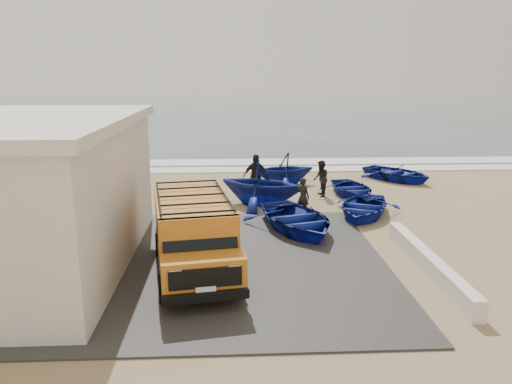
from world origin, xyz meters
name	(u,v)px	position (x,y,z in m)	size (l,w,h in m)	color
ground	(247,240)	(0.00, 0.00, 0.00)	(160.00, 160.00, 0.00)	#A0865C
slab	(181,263)	(-2.00, -2.00, 0.03)	(12.00, 10.00, 0.05)	#383633
ocean	(234,110)	(0.00, 56.00, 0.00)	(180.00, 88.00, 0.01)	#385166
surf_line	(240,170)	(0.00, 12.00, 0.03)	(180.00, 1.60, 0.06)	white
surf_wash	(239,162)	(0.00, 14.50, 0.02)	(180.00, 2.20, 0.04)	white
parapet	(428,263)	(5.00, -3.00, 0.28)	(0.35, 6.00, 0.55)	silver
van	(194,232)	(-1.55, -2.63, 1.18)	(2.82, 5.37, 2.19)	orange
boat_near_left	(296,219)	(1.77, 0.87, 0.44)	(3.05, 4.28, 0.89)	navy
boat_near_right	(363,207)	(4.60, 2.56, 0.38)	(2.60, 3.64, 0.75)	navy
boat_mid_left	(262,183)	(0.77, 4.38, 0.96)	(3.15, 3.65, 1.92)	navy
boat_mid_right	(352,189)	(4.94, 5.76, 0.34)	(2.37, 3.31, 0.69)	navy
boat_far_left	(284,169)	(2.10, 8.26, 0.79)	(2.60, 3.02, 1.59)	navy
boat_far_right	(397,173)	(8.02, 8.89, 0.39)	(2.68, 3.75, 0.78)	navy
fisherman_front	(303,197)	(2.28, 2.81, 0.75)	(0.55, 0.36, 1.50)	black
fisherman_middle	(321,179)	(3.51, 5.79, 0.82)	(0.79, 0.62, 1.63)	black
fisherman_back	(255,176)	(0.57, 5.72, 0.98)	(1.14, 0.48, 1.95)	black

